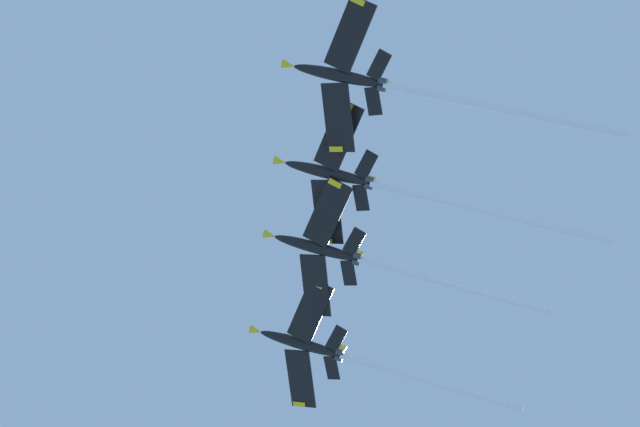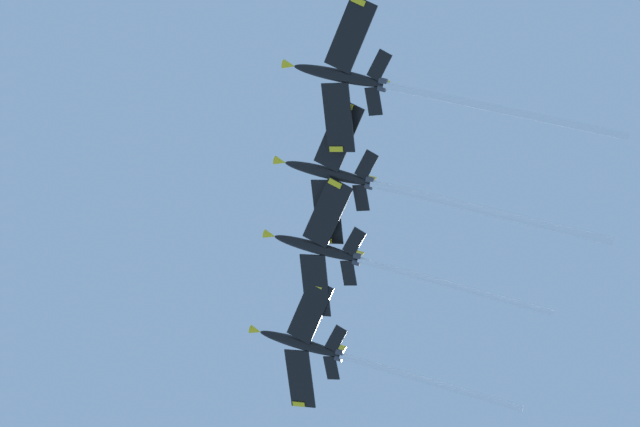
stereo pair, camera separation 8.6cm
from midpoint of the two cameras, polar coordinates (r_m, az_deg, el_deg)
The scene contains 4 objects.
jet_far_left at distance 116.58m, azimuth 4.31°, elevation 7.70°, with size 28.41×33.15×15.75m.
jet_inner_left at distance 120.88m, azimuth 4.42°, elevation 1.54°, with size 29.39×34.27×15.73m.
jet_centre at distance 123.98m, azimuth 2.09°, elevation -2.72°, with size 26.66×30.12×13.84m.
jet_inner_right at distance 129.88m, azimuth 1.21°, elevation -8.57°, with size 26.04×30.03×13.97m.
Camera 1 is at (-36.70, -31.74, 1.59)m, focal length 52.77 mm.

